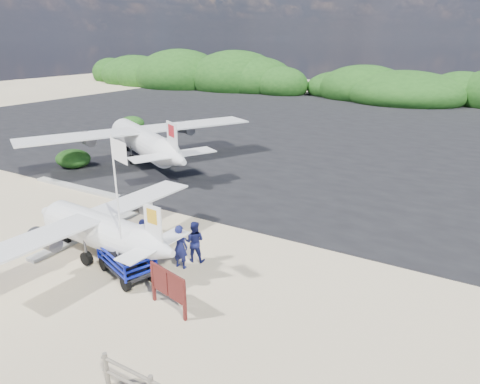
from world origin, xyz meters
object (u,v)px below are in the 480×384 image
object	(u,v)px
flagpole	(126,280)
crew_b	(194,241)
signboard	(170,310)
aircraft_small	(326,114)
crew_c	(144,241)
crew_a	(180,246)
baggage_cart	(128,275)

from	to	relation	value
flagpole	crew_b	distance (m)	2.94
signboard	aircraft_small	size ratio (longest dim) A/B	0.23
crew_b	crew_c	xyz separation A→B (m)	(-1.68, -1.04, 0.06)
crew_a	crew_c	size ratio (longest dim) A/B	0.98
baggage_cart	crew_a	bearing A→B (deg)	67.95
crew_b	aircraft_small	bearing A→B (deg)	-99.92
flagpole	baggage_cart	bearing A→B (deg)	118.61
baggage_cart	crew_c	bearing A→B (deg)	118.13
flagpole	crew_a	xyz separation A→B (m)	(1.19, 1.77, 0.89)
crew_a	crew_b	size ratio (longest dim) A/B	1.05
signboard	crew_b	bearing A→B (deg)	124.38
baggage_cart	crew_c	distance (m)	1.47
signboard	crew_a	xyz separation A→B (m)	(-1.39, 2.41, 0.89)
signboard	crew_a	bearing A→B (deg)	132.93
crew_a	baggage_cart	bearing A→B (deg)	42.59
baggage_cart	aircraft_small	bearing A→B (deg)	118.76
signboard	crew_b	xyz separation A→B (m)	(-1.22, 3.11, 0.85)
flagpole	signboard	bearing A→B (deg)	-13.89
baggage_cart	crew_c	xyz separation A→B (m)	(-0.17, 1.15, 0.90)
flagpole	signboard	xyz separation A→B (m)	(2.58, -0.64, 0.00)
flagpole	crew_c	distance (m)	1.72
crew_b	baggage_cart	bearing A→B (deg)	33.75
crew_b	aircraft_small	xyz separation A→B (m)	(-7.52, 36.49, -0.85)
crew_c	crew_a	bearing A→B (deg)	-144.52
baggage_cart	signboard	world-z (taller)	signboard
baggage_cart	crew_b	world-z (taller)	crew_b
flagpole	crew_c	world-z (taller)	flagpole
baggage_cart	crew_b	distance (m)	2.79
signboard	crew_c	distance (m)	3.68
crew_b	crew_c	distance (m)	1.98
crew_b	crew_c	size ratio (longest dim) A/B	0.94
baggage_cart	signboard	xyz separation A→B (m)	(2.74, -0.92, 0.00)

